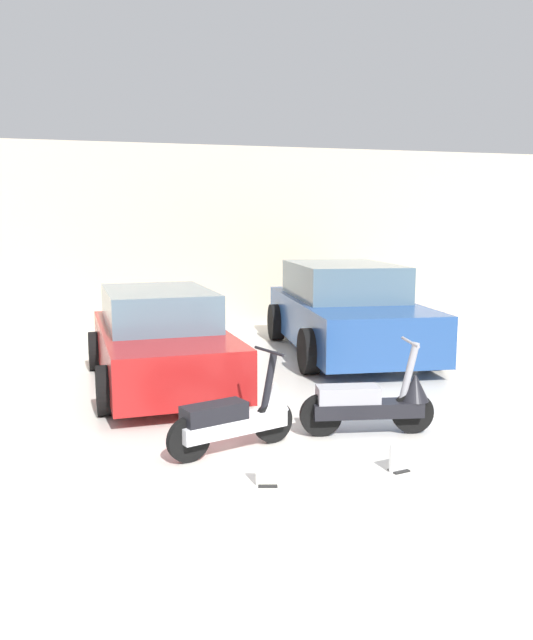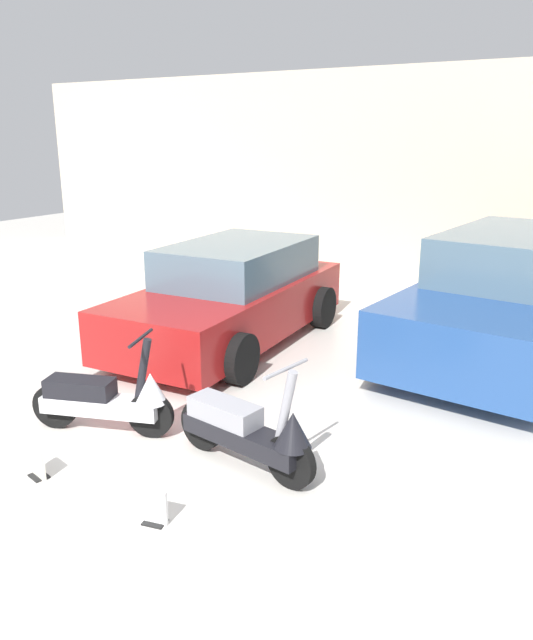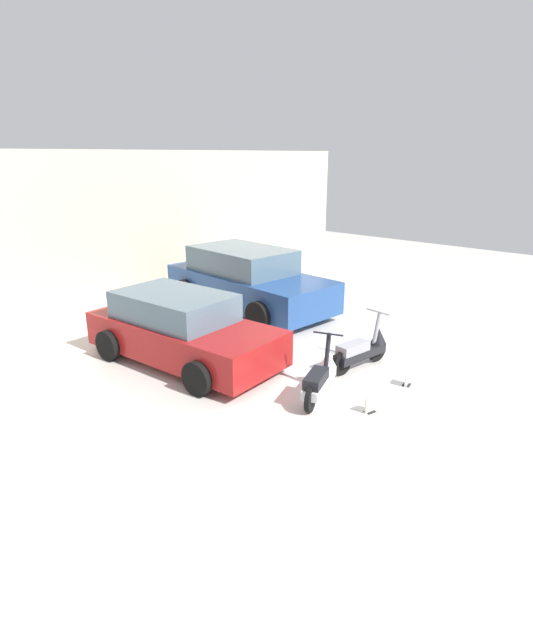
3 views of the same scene
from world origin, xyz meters
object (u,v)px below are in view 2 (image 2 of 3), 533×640
object	(u,v)px
scooter_front_right	(249,430)
placard_near_right_scooter	(154,509)
scooter_front_left	(107,398)
car_rear_left	(232,296)
placard_near_left_scooter	(38,464)
car_rear_center	(513,297)

from	to	relation	value
scooter_front_right	placard_near_right_scooter	size ratio (longest dim) A/B	5.39
scooter_front_left	car_rear_left	xyz separation A→B (m)	(-0.51, 2.76, 0.27)
placard_near_right_scooter	scooter_front_right	bearing A→B (deg)	80.02
car_rear_left	placard_near_left_scooter	size ratio (longest dim) A/B	14.83
car_rear_center	placard_near_left_scooter	size ratio (longest dim) A/B	17.46
placard_near_left_scooter	car_rear_left	bearing A→B (deg)	99.21
scooter_front_right	car_rear_left	world-z (taller)	car_rear_left
car_rear_center	placard_near_right_scooter	bearing A→B (deg)	-10.96
car_rear_left	placard_near_right_scooter	bearing A→B (deg)	22.59
car_rear_left	placard_near_right_scooter	distance (m)	4.06
scooter_front_right	placard_near_left_scooter	xyz separation A→B (m)	(-1.37, -0.98, -0.23)
scooter_front_left	car_rear_left	distance (m)	2.82
car_rear_center	car_rear_left	bearing A→B (deg)	-61.88
placard_near_left_scooter	placard_near_right_scooter	distance (m)	1.20
placard_near_left_scooter	placard_near_right_scooter	xyz separation A→B (m)	(1.20, 0.01, 0.00)
scooter_front_left	car_rear_center	size ratio (longest dim) A/B	0.29
placard_near_right_scooter	scooter_front_left	bearing A→B (deg)	146.29
car_rear_left	placard_near_right_scooter	size ratio (longest dim) A/B	14.83
car_rear_left	car_rear_center	bearing A→B (deg)	109.56
scooter_front_left	car_rear_center	bearing A→B (deg)	37.41
scooter_front_left	placard_near_left_scooter	bearing A→B (deg)	-104.48
placard_near_left_scooter	placard_near_right_scooter	bearing A→B (deg)	0.46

